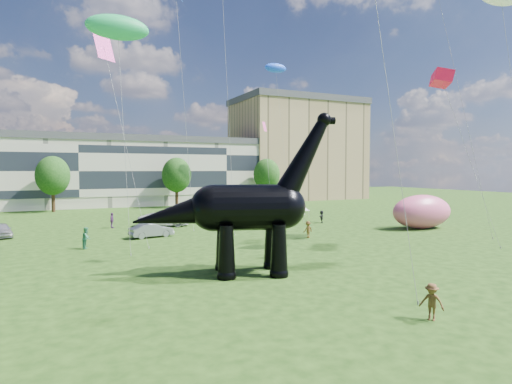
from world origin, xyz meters
name	(u,v)px	position (x,y,z in m)	size (l,w,h in m)	color
ground	(272,284)	(0.00, 0.00, 0.00)	(220.00, 220.00, 0.00)	#16330C
terrace_row	(77,174)	(-8.00, 62.00, 6.00)	(78.00, 11.00, 12.00)	beige
apartment_block	(297,152)	(40.00, 65.00, 11.00)	(28.00, 18.00, 22.00)	tan
tree_mid_left	(53,173)	(-12.00, 53.00, 6.29)	(5.20, 5.20, 9.44)	#382314
tree_mid_right	(177,172)	(8.00, 53.00, 6.29)	(5.20, 5.20, 9.44)	#382314
tree_far_right	(267,172)	(26.00, 53.00, 6.29)	(5.20, 5.20, 9.44)	#382314
dinosaur_sculpture	(241,210)	(-0.67, 3.10, 4.12)	(13.26, 5.70, 10.90)	black
car_silver	(1,230)	(-16.58, 26.78, 0.72)	(1.71, 4.25, 1.45)	#A8A8AC
car_grey	(151,230)	(-3.00, 20.51, 0.71)	(1.50, 4.31, 1.42)	gray
car_white	(164,219)	(0.11, 28.49, 0.84)	(2.78, 6.03, 1.68)	silver
car_dark	(243,218)	(9.27, 26.00, 0.76)	(2.13, 5.24, 1.52)	#595960
gazebo_near	(289,208)	(15.36, 25.22, 1.81)	(4.74, 4.74, 2.58)	white
gazebo_far	(296,205)	(19.11, 29.86, 1.72)	(4.13, 4.13, 2.44)	silver
inflatable_pink	(422,212)	(26.39, 13.87, 1.94)	(7.75, 3.88, 3.88)	#EF5C8E
visitors	(228,233)	(2.97, 14.84, 0.85)	(46.39, 44.22, 1.86)	black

